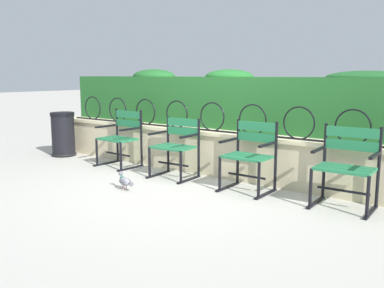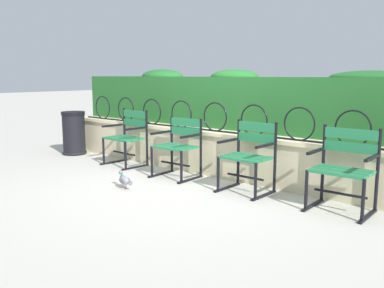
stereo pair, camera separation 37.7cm
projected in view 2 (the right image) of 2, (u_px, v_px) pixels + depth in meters
ground_plane at (186, 187)px, 5.49m from camera, size 60.00×60.00×0.00m
stone_wall at (225, 154)px, 6.05m from camera, size 6.94×0.41×0.64m
iron_arch_fence at (216, 118)px, 5.99m from camera, size 6.41×0.02×0.42m
hedge_row at (246, 101)px, 6.33m from camera, size 6.80×0.69×0.90m
park_chair_leftmost at (127, 136)px, 6.77m from camera, size 0.63×0.54×0.89m
park_chair_centre_left at (179, 145)px, 5.97m from camera, size 0.61×0.55×0.84m
park_chair_centre_right at (249, 155)px, 5.21m from camera, size 0.59×0.53×0.87m
park_chair_rightmost at (344, 167)px, 4.48m from camera, size 0.65×0.55×0.89m
pigeon_near_chairs at (125, 180)px, 5.39m from camera, size 0.29×0.13×0.22m
trash_bin at (74, 134)px, 7.70m from camera, size 0.44×0.44×0.78m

